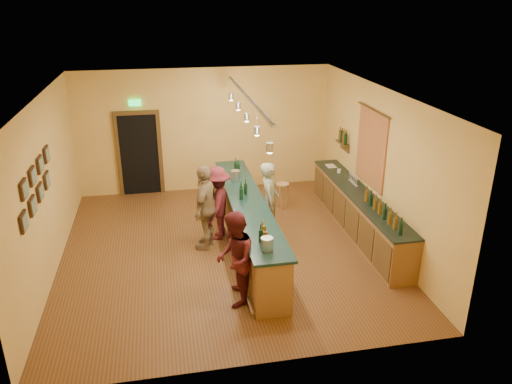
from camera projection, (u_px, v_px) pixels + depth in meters
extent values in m
plane|color=brown|center=(224.00, 249.00, 10.30)|extent=(7.00, 7.00, 0.00)
cube|color=silver|center=(220.00, 94.00, 9.11)|extent=(6.50, 7.00, 0.02)
cube|color=#DCAF52|center=(205.00, 131.00, 12.89)|extent=(6.50, 0.02, 3.20)
cube|color=#DCAF52|center=(257.00, 266.00, 6.52)|extent=(6.50, 0.02, 3.20)
cube|color=#DCAF52|center=(46.00, 188.00, 9.13)|extent=(0.02, 7.00, 3.20)
cube|color=#DCAF52|center=(379.00, 166.00, 10.28)|extent=(0.02, 7.00, 3.20)
cube|color=black|center=(140.00, 155.00, 12.77)|extent=(0.95, 0.06, 2.10)
cube|color=#4E3317|center=(118.00, 156.00, 12.66)|extent=(0.10, 0.08, 2.10)
cube|color=#4E3317|center=(160.00, 154.00, 12.85)|extent=(0.10, 0.08, 2.10)
cube|color=#4E3317|center=(136.00, 113.00, 12.35)|extent=(1.15, 0.08, 0.10)
cube|color=#19E54C|center=(135.00, 103.00, 12.24)|extent=(0.30, 0.04, 0.15)
cube|color=maroon|center=(371.00, 149.00, 10.55)|extent=(0.03, 1.40, 1.60)
cube|color=#4E3317|center=(342.00, 143.00, 12.01)|extent=(0.16, 0.55, 0.03)
cube|color=#4E3317|center=(345.00, 147.00, 12.06)|extent=(0.03, 0.55, 0.18)
cube|color=brown|center=(358.00, 214.00, 10.84)|extent=(0.55, 4.50, 0.90)
cube|color=black|center=(360.00, 194.00, 10.67)|extent=(0.60, 4.55, 0.04)
cylinder|color=silver|center=(339.00, 171.00, 11.82)|extent=(0.09, 0.09, 0.09)
cube|color=silver|center=(331.00, 166.00, 12.29)|extent=(0.22, 0.30, 0.01)
cube|color=brown|center=(247.00, 225.00, 10.20)|extent=(0.60, 5.00, 1.00)
cube|color=black|center=(247.00, 201.00, 10.00)|extent=(0.70, 5.10, 0.05)
cylinder|color=silver|center=(230.00, 242.00, 10.27)|extent=(0.05, 5.00, 0.05)
cylinder|color=silver|center=(267.00, 244.00, 8.03)|extent=(0.20, 0.20, 0.22)
cylinder|color=silver|center=(236.00, 175.00, 11.04)|extent=(0.20, 0.20, 0.22)
cube|color=silver|center=(247.00, 96.00, 9.21)|extent=(0.06, 4.60, 0.05)
cylinder|color=silver|center=(270.00, 134.00, 7.46)|extent=(0.01, 0.01, 0.35)
cylinder|color=#A5A5AD|center=(270.00, 147.00, 7.54)|extent=(0.11, 0.11, 0.14)
cylinder|color=#FFEABF|center=(270.00, 152.00, 7.57)|extent=(0.08, 0.08, 0.02)
cylinder|color=silver|center=(257.00, 119.00, 8.37)|extent=(0.01, 0.01, 0.35)
cylinder|color=#A5A5AD|center=(257.00, 130.00, 8.45)|extent=(0.11, 0.11, 0.14)
cylinder|color=#FFEABF|center=(257.00, 135.00, 8.48)|extent=(0.08, 0.08, 0.02)
cylinder|color=silver|center=(247.00, 106.00, 9.28)|extent=(0.01, 0.01, 0.35)
cylinder|color=#A5A5AD|center=(247.00, 117.00, 9.36)|extent=(0.11, 0.11, 0.14)
cylinder|color=#FFEABF|center=(247.00, 121.00, 9.39)|extent=(0.08, 0.08, 0.02)
cylinder|color=silver|center=(238.00, 96.00, 10.20)|extent=(0.01, 0.01, 0.35)
cylinder|color=#A5A5AD|center=(238.00, 106.00, 10.27)|extent=(0.11, 0.11, 0.14)
cylinder|color=#FFEABF|center=(238.00, 110.00, 10.30)|extent=(0.08, 0.08, 0.02)
cylinder|color=silver|center=(231.00, 88.00, 11.11)|extent=(0.01, 0.01, 0.35)
cylinder|color=#A5A5AD|center=(231.00, 97.00, 11.18)|extent=(0.11, 0.11, 0.14)
cylinder|color=#FFEABF|center=(231.00, 100.00, 11.21)|extent=(0.08, 0.08, 0.02)
imported|color=gray|center=(269.00, 200.00, 10.55)|extent=(0.54, 0.69, 1.67)
imported|color=#59191E|center=(235.00, 259.00, 8.25)|extent=(0.77, 0.91, 1.65)
imported|color=#997A51|center=(206.00, 207.00, 10.08)|extent=(0.83, 1.12, 1.77)
imported|color=#59191E|center=(217.00, 203.00, 10.49)|extent=(0.90, 1.17, 1.60)
cylinder|color=#AC8A4D|center=(283.00, 184.00, 12.00)|extent=(0.32, 0.32, 0.04)
cylinder|color=#AC8A4D|center=(287.00, 196.00, 12.14)|extent=(0.04, 0.04, 0.61)
cylinder|color=#AC8A4D|center=(279.00, 195.00, 12.20)|extent=(0.04, 0.04, 0.61)
cylinder|color=#AC8A4D|center=(281.00, 198.00, 12.01)|extent=(0.04, 0.04, 0.61)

